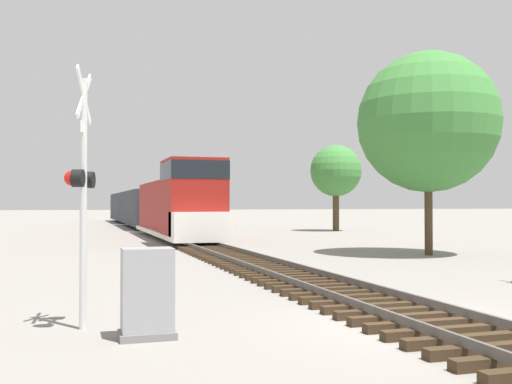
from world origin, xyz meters
TOP-DOWN VIEW (x-y plane):
  - ground_plane at (0.00, 0.00)m, footprint 400.00×400.00m
  - rail_track_bed at (0.00, -0.00)m, footprint 2.60×160.00m
  - freight_train at (0.00, 42.37)m, footprint 2.96×50.68m
  - crossing_signal_near at (-5.82, 1.46)m, footprint 0.55×1.01m
  - relay_cabinet at (-4.82, 0.42)m, footprint 0.90×0.61m
  - tree_far_right at (8.37, 12.61)m, footprint 5.94×5.94m
  - tree_mid_background at (13.93, 34.02)m, footprint 4.07×4.07m

SIDE VIEW (x-z plane):
  - ground_plane at x=0.00m, z-range 0.00..0.00m
  - rail_track_bed at x=0.00m, z-range -0.02..0.29m
  - relay_cabinet at x=-4.82m, z-range -0.01..1.44m
  - freight_train at x=0.00m, z-range -0.40..4.06m
  - crossing_signal_near at x=-5.82m, z-range 0.25..4.77m
  - tree_mid_background at x=13.93m, z-range 1.33..8.14m
  - tree_far_right at x=8.37m, z-range 1.31..9.90m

